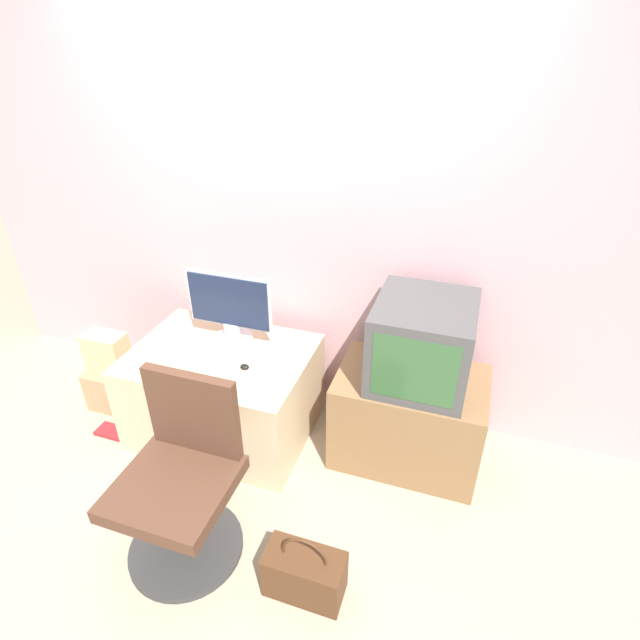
% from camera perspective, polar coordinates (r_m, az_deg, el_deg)
% --- Properties ---
extents(ground_plane, '(12.00, 12.00, 0.00)m').
position_cam_1_polar(ground_plane, '(2.74, -14.14, -23.91)').
color(ground_plane, tan).
extents(wall_back, '(4.40, 0.05, 2.60)m').
position_cam_1_polar(wall_back, '(2.92, -3.85, 12.88)').
color(wall_back, '#CC9EA3').
rests_on(wall_back, ground_plane).
extents(desk, '(1.03, 0.76, 0.56)m').
position_cam_1_polar(desk, '(3.10, -10.88, -8.03)').
color(desk, '#CCB289').
rests_on(desk, ground_plane).
extents(side_stand, '(0.81, 0.53, 0.55)m').
position_cam_1_polar(side_stand, '(2.92, 10.03, -10.92)').
color(side_stand, olive).
rests_on(side_stand, ground_plane).
extents(main_monitor, '(0.52, 0.24, 0.43)m').
position_cam_1_polar(main_monitor, '(2.93, -10.26, 1.18)').
color(main_monitor, silver).
rests_on(main_monitor, desk).
extents(keyboard, '(0.37, 0.14, 0.01)m').
position_cam_1_polar(keyboard, '(2.87, -12.81, -4.53)').
color(keyboard, silver).
rests_on(keyboard, desk).
extents(mouse, '(0.05, 0.04, 0.03)m').
position_cam_1_polar(mouse, '(2.77, -8.61, -5.31)').
color(mouse, black).
rests_on(mouse, desk).
extents(crt_tv, '(0.50, 0.53, 0.45)m').
position_cam_1_polar(crt_tv, '(2.62, 11.59, -2.54)').
color(crt_tv, '#474747').
rests_on(crt_tv, side_stand).
extents(office_chair, '(0.54, 0.54, 0.90)m').
position_cam_1_polar(office_chair, '(2.47, -15.46, -17.63)').
color(office_chair, '#333333').
rests_on(office_chair, ground_plane).
extents(cardboard_box_lower, '(0.33, 0.23, 0.27)m').
position_cam_1_polar(cardboard_box_lower, '(3.56, -22.23, -7.28)').
color(cardboard_box_lower, '#A3845B').
rests_on(cardboard_box_lower, ground_plane).
extents(cardboard_box_upper, '(0.26, 0.15, 0.28)m').
position_cam_1_polar(cardboard_box_upper, '(3.41, -23.13, -3.58)').
color(cardboard_box_upper, '#D1B27F').
rests_on(cardboard_box_upper, cardboard_box_lower).
extents(handbag, '(0.35, 0.17, 0.35)m').
position_cam_1_polar(handbag, '(2.45, -1.78, -26.96)').
color(handbag, '#4C2D19').
rests_on(handbag, ground_plane).
extents(book, '(0.22, 0.11, 0.02)m').
position_cam_1_polar(book, '(3.42, -22.50, -11.72)').
color(book, maroon).
rests_on(book, ground_plane).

